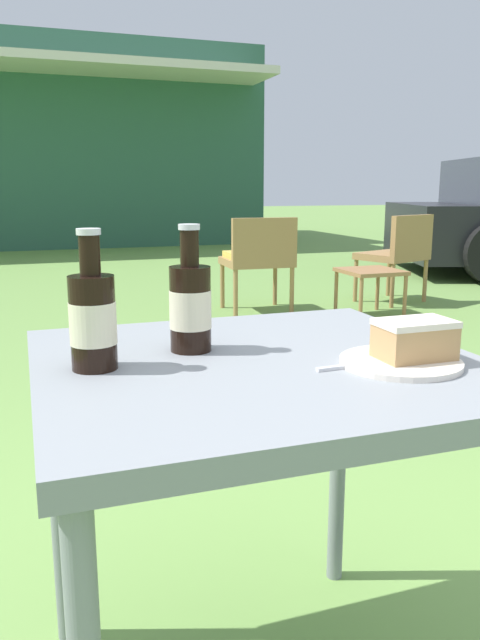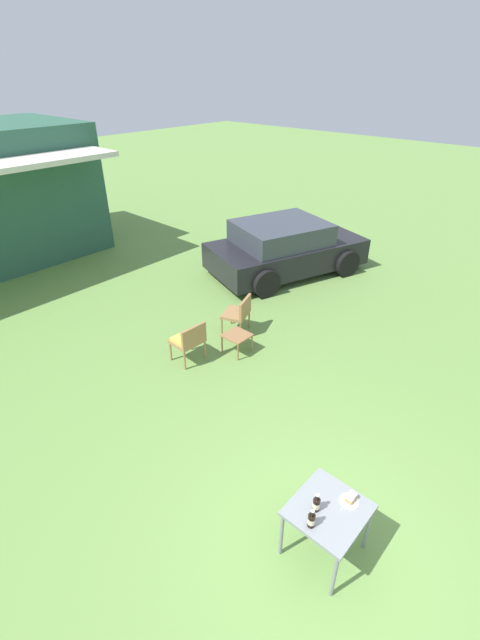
% 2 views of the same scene
% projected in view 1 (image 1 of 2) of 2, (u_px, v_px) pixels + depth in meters
% --- Properties ---
extents(cabin_building, '(8.28, 4.84, 3.38)m').
position_uv_depth(cabin_building, '(16.00, 148.00, 11.31)').
color(cabin_building, '#2D5B47').
rests_on(cabin_building, ground_plane).
extents(wicker_chair_cushioned, '(0.55, 0.48, 0.78)m').
position_uv_depth(wicker_chair_cushioned, '(259.00, 256.00, 5.05)').
color(wicker_chair_cushioned, '#9E7547').
rests_on(wicker_chair_cushioned, ground_plane).
extents(wicker_chair_plain, '(0.66, 0.61, 0.78)m').
position_uv_depth(wicker_chair_plain, '(399.00, 251.00, 5.46)').
color(wicker_chair_plain, '#9E7547').
rests_on(wicker_chair_plain, ground_plane).
extents(garden_side_table, '(0.44, 0.45, 0.37)m').
position_uv_depth(garden_side_table, '(371.00, 275.00, 4.92)').
color(garden_side_table, '#996B42').
rests_on(garden_side_table, ground_plane).
extents(patio_table, '(0.77, 0.73, 0.72)m').
position_uv_depth(patio_table, '(258.00, 401.00, 1.11)').
color(patio_table, gray).
rests_on(patio_table, ground_plane).
extents(cake_on_plate, '(0.21, 0.21, 0.08)m').
position_uv_depth(cake_on_plate, '(409.00, 348.00, 1.06)').
color(cake_on_plate, silver).
rests_on(cake_on_plate, patio_table).
extents(cola_bottle_near, '(0.08, 0.08, 0.23)m').
position_uv_depth(cola_bottle_near, '(190.00, 305.00, 1.14)').
color(cola_bottle_near, black).
rests_on(cola_bottle_near, patio_table).
extents(cola_bottle_far, '(0.08, 0.08, 0.23)m').
position_uv_depth(cola_bottle_far, '(93.00, 318.00, 1.02)').
color(cola_bottle_far, black).
rests_on(cola_bottle_far, patio_table).
extents(fork, '(0.17, 0.02, 0.01)m').
position_uv_depth(fork, '(361.00, 365.00, 1.05)').
color(fork, silver).
rests_on(fork, patio_table).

